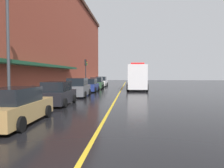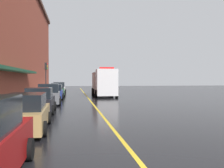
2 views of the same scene
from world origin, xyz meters
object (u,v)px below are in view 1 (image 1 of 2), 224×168
parked_car_3 (78,88)px  street_lamp_left (8,38)px  parked_car_4 (90,86)px  parking_meter_2 (73,85)px  parking_meter_3 (33,92)px  parking_meter_1 (72,85)px  parked_car_2 (58,94)px  parked_car_1 (16,107)px  traffic_light_near (86,68)px  parked_car_5 (97,83)px  parked_car_6 (101,82)px  box_truck (137,77)px

parked_car_3 → street_lamp_left: street_lamp_left is taller
parked_car_4 → parking_meter_2: size_ratio=3.25×
parking_meter_3 → parking_meter_1: bearing=90.0°
parked_car_2 → parked_car_4: size_ratio=0.99×
parked_car_1 → traffic_light_near: bearing=2.0°
traffic_light_near → street_lamp_left: bearing=-91.9°
parked_car_3 → parked_car_2: bearing=177.4°
parking_meter_1 → parking_meter_3: (0.00, -10.08, 0.00)m
street_lamp_left → traffic_light_near: 19.51m
parked_car_2 → parked_car_5: bearing=-1.3°
parked_car_4 → parked_car_5: bearing=-0.1°
parked_car_6 → parking_meter_3: parked_car_6 is taller
parked_car_1 → street_lamp_left: size_ratio=0.70×
parked_car_6 → street_lamp_left: street_lamp_left is taller
box_truck → parking_meter_1: size_ratio=7.07×
parked_car_3 → box_truck: bearing=-32.7°
parked_car_3 → box_truck: 12.28m
parking_meter_2 → parking_meter_3: 10.54m
box_truck → parking_meter_2: size_ratio=7.07×
parked_car_1 → parked_car_4: 18.27m
parked_car_5 → parked_car_6: size_ratio=1.08×
parking_meter_2 → parked_car_1: bearing=-84.6°
parked_car_3 → box_truck: size_ratio=0.48×
parking_meter_3 → parking_meter_2: bearing=90.0°
box_truck → parking_meter_3: (-7.64, -17.71, -0.74)m
parked_car_2 → parked_car_4: bearing=-1.4°
parked_car_4 → box_truck: size_ratio=0.46×
parked_car_6 → street_lamp_left: size_ratio=0.63×
parked_car_3 → parking_meter_1: (-1.37, 2.88, 0.19)m
parked_car_6 → parking_meter_1: parked_car_6 is taller
parked_car_3 → parked_car_6: (-0.04, 18.50, -0.03)m
street_lamp_left → box_truck: bearing=67.2°
parked_car_1 → parking_meter_3: (-1.47, 4.91, 0.27)m
parked_car_2 → traffic_light_near: size_ratio=1.00×
street_lamp_left → parked_car_1: bearing=-55.2°
box_truck → parking_meter_1: 10.83m
parked_car_4 → parking_meter_3: size_ratio=3.25×
parked_car_6 → street_lamp_left: bearing=175.9°
parked_car_4 → parking_meter_3: 13.44m
parked_car_3 → parking_meter_3: 7.32m
parking_meter_2 → parked_car_5: bearing=80.9°
parked_car_6 → parking_meter_1: (-1.33, -15.62, 0.21)m
parked_car_2 → parking_meter_2: 9.41m
parked_car_1 → box_truck: box_truck is taller
parked_car_5 → parking_meter_3: 19.50m
parked_car_1 → parking_meter_1: parked_car_1 is taller
parked_car_5 → parking_meter_3: parked_car_5 is taller
box_truck → parking_meter_3: size_ratio=7.07×
parked_car_5 → traffic_light_near: 3.31m
parking_meter_3 → box_truck: bearing=66.7°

